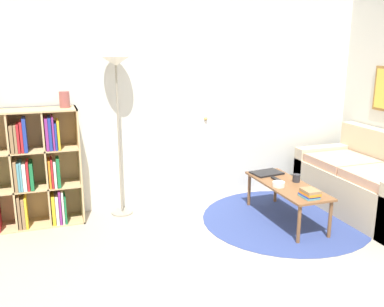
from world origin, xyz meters
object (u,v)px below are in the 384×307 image
at_px(bookshelf, 26,172).
at_px(floor_lamp, 117,80).
at_px(vase_on_shelf, 65,100).
at_px(couch, 370,185).
at_px(bowl, 279,184).
at_px(laptop, 267,173).
at_px(cup, 296,178).
at_px(coffee_table, 287,188).

distance_m(bookshelf, floor_lamp, 1.33).
bearing_deg(vase_on_shelf, floor_lamp, 0.72).
xyz_separation_m(floor_lamp, vase_on_shelf, (-0.54, -0.01, -0.18)).
distance_m(couch, vase_on_shelf, 3.48).
relative_size(bookshelf, floor_lamp, 0.71).
bearing_deg(vase_on_shelf, bowl, -21.76).
bearing_deg(vase_on_shelf, laptop, -9.79).
bearing_deg(cup, bowl, -163.90).
xyz_separation_m(laptop, bowl, (-0.11, -0.45, 0.02)).
bearing_deg(bookshelf, couch, -12.92).
bearing_deg(bowl, couch, -0.98).
bearing_deg(cup, coffee_table, -164.56).
xyz_separation_m(coffee_table, vase_on_shelf, (-2.17, 0.78, 0.94)).
bearing_deg(coffee_table, vase_on_shelf, 160.28).
relative_size(laptop, vase_on_shelf, 2.17).
xyz_separation_m(couch, laptop, (-1.07, 0.47, 0.12)).
bearing_deg(couch, laptop, 156.47).
relative_size(couch, coffee_table, 1.44).
xyz_separation_m(bookshelf, vase_on_shelf, (0.43, -0.00, 0.73)).
bearing_deg(bookshelf, cup, -15.17).
bearing_deg(cup, vase_on_shelf, 162.19).
distance_m(laptop, bowl, 0.46).
distance_m(floor_lamp, coffee_table, 2.14).
bearing_deg(laptop, floor_lamp, 166.82).
relative_size(floor_lamp, cup, 20.49).
distance_m(bookshelf, coffee_table, 2.73).
distance_m(bowl, cup, 0.27).
bearing_deg(floor_lamp, couch, -17.45).
height_order(laptop, vase_on_shelf, vase_on_shelf).
bearing_deg(laptop, bookshelf, 171.79).
bearing_deg(floor_lamp, bookshelf, -179.68).
bearing_deg(coffee_table, bookshelf, 163.32).
height_order(coffee_table, laptop, laptop).
bearing_deg(floor_lamp, cup, -22.90).
xyz_separation_m(bookshelf, cup, (2.74, -0.74, -0.13)).
distance_m(floor_lamp, bowl, 2.02).
distance_m(couch, coffee_table, 1.05).
bearing_deg(cup, bookshelf, 164.83).
xyz_separation_m(floor_lamp, cup, (1.77, -0.75, -1.04)).
distance_m(coffee_table, bowl, 0.15).
height_order(bookshelf, laptop, bookshelf).
relative_size(coffee_table, laptop, 3.11).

